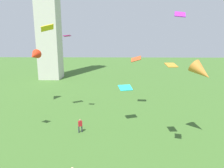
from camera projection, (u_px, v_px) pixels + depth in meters
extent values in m
cylinder|color=#2D3338|center=(79.00, 130.00, 22.69)|extent=(0.14, 0.14, 0.76)
cylinder|color=#2D3338|center=(82.00, 129.00, 22.85)|extent=(0.14, 0.14, 0.76)
cube|color=red|center=(80.00, 124.00, 22.62)|extent=(0.47, 0.40, 0.60)
sphere|color=#A37556|center=(80.00, 120.00, 22.54)|extent=(0.22, 0.22, 0.22)
cube|color=purple|center=(180.00, 14.00, 13.63)|extent=(0.93, 1.08, 0.52)
cube|color=gold|center=(47.00, 28.00, 25.93)|extent=(1.72, 1.66, 1.04)
cube|color=#26D9DF|center=(125.00, 88.00, 24.42)|extent=(1.82, 1.51, 0.58)
cube|color=orange|center=(171.00, 65.00, 18.10)|extent=(0.97, 1.32, 0.28)
cube|color=#B74721|center=(136.00, 59.00, 29.63)|extent=(1.48, 1.27, 0.96)
cube|color=#BB1B81|center=(67.00, 36.00, 25.42)|extent=(1.00, 0.78, 0.24)
cone|color=red|center=(34.00, 55.00, 30.85)|extent=(1.48, 2.28, 1.80)
cone|color=orange|center=(201.00, 72.00, 19.36)|extent=(2.55, 2.73, 2.19)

